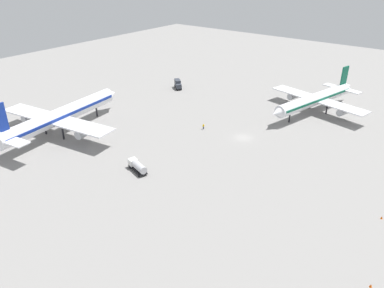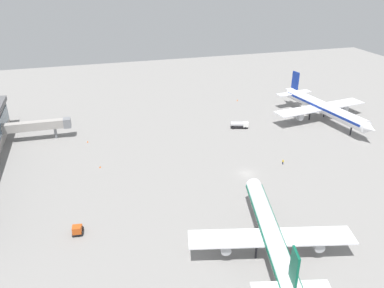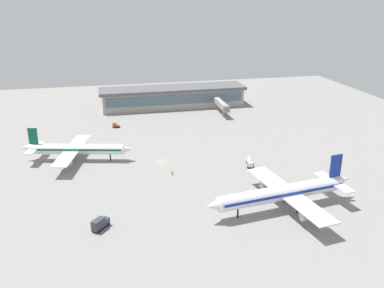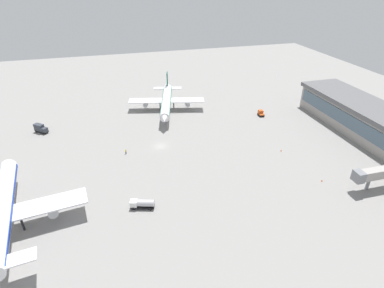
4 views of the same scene
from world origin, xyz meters
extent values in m
plane|color=gray|center=(0.00, 0.00, 0.00)|extent=(288.00, 288.00, 0.00)
cube|color=#9E9993|center=(-18.81, -78.00, 4.77)|extent=(76.39, 17.57, 9.55)
cube|color=#4C6070|center=(-18.81, -69.04, 6.14)|extent=(73.33, 0.30, 4.91)
cylinder|color=white|center=(-28.79, 43.26, 5.30)|extent=(40.37, 9.96, 4.42)
cone|color=white|center=(-7.60, 46.24, 5.30)|extent=(4.96, 4.77, 4.20)
cube|color=navy|center=(-28.79, 43.26, 5.63)|extent=(38.79, 9.83, 0.79)
cube|color=white|center=(-30.78, 42.98, 4.86)|extent=(11.67, 38.66, 0.40)
cylinder|color=#A5A8AD|center=(-29.29, 32.41, 3.31)|extent=(5.51, 3.13, 2.43)
cylinder|color=black|center=(-14.88, 45.22, 1.55)|extent=(0.53, 0.53, 3.09)
cylinder|color=black|center=(-31.48, 39.32, 1.55)|extent=(0.53, 0.53, 3.09)
cylinder|color=white|center=(30.21, -8.46, 4.65)|extent=(35.13, 12.04, 3.87)
cone|color=white|center=(11.97, -4.05, 4.65)|extent=(4.63, 4.49, 3.68)
cone|color=white|center=(48.45, -12.88, 5.23)|extent=(5.43, 4.15, 3.10)
cube|color=#0C593F|center=(30.21, -8.46, 4.94)|extent=(33.78, 11.79, 0.70)
cube|color=white|center=(31.92, -8.88, 4.26)|extent=(13.34, 33.83, 0.35)
cylinder|color=#A5A8AD|center=(29.72, -17.98, 2.90)|extent=(4.95, 3.15, 2.13)
cylinder|color=#A5A8AD|center=(34.12, 0.22, 2.90)|extent=(4.95, 3.15, 2.13)
cube|color=white|center=(45.61, -12.19, 5.03)|extent=(6.21, 13.74, 0.28)
cube|color=#0C593F|center=(45.61, -12.19, 9.68)|extent=(3.38, 1.20, 6.20)
cylinder|color=black|center=(18.23, -5.57, 1.36)|extent=(0.46, 0.46, 2.71)
cylinder|color=black|center=(32.22, -12.14, 1.36)|extent=(0.46, 0.46, 2.71)
cylinder|color=black|center=(33.67, -6.12, 1.36)|extent=(0.46, 0.46, 2.71)
cube|color=black|center=(13.98, -46.67, 0.55)|extent=(3.36, 2.18, 0.30)
cube|color=#BF4C19|center=(14.68, -46.74, 1.50)|extent=(1.97, 2.06, 1.60)
cube|color=#3F596B|center=(15.48, -46.81, 1.82)|extent=(0.22, 1.60, 0.90)
cube|color=#BF4C19|center=(13.08, -46.59, 0.95)|extent=(1.57, 2.02, 0.50)
cylinder|color=black|center=(15.18, -45.83, 0.40)|extent=(0.82, 0.37, 0.80)
cylinder|color=black|center=(15.01, -47.72, 0.40)|extent=(0.82, 0.37, 0.80)
cylinder|color=black|center=(12.95, -45.63, 0.40)|extent=(0.82, 0.37, 0.80)
cylinder|color=black|center=(12.78, -47.52, 0.40)|extent=(0.82, 0.37, 0.80)
cube|color=black|center=(-31.24, 10.53, 0.55)|extent=(3.66, 6.58, 0.30)
cube|color=white|center=(-30.58, 12.68, 1.50)|extent=(2.34, 2.28, 1.60)
cube|color=#3F596B|center=(-30.35, 13.45, 1.82)|extent=(1.55, 0.54, 0.90)
cylinder|color=#B7B7BC|center=(-31.51, 9.67, 1.60)|extent=(3.04, 4.83, 1.80)
cylinder|color=black|center=(-31.51, 12.92, 0.40)|extent=(0.52, 0.85, 0.80)
cylinder|color=black|center=(-29.69, 12.36, 0.40)|extent=(0.52, 0.85, 0.80)
cylinder|color=black|center=(-32.80, 8.70, 0.40)|extent=(0.52, 0.85, 0.80)
cylinder|color=black|center=(-30.98, 8.14, 0.40)|extent=(0.52, 0.85, 0.80)
cube|color=black|center=(22.69, 42.57, 0.55)|extent=(5.07, 5.50, 0.30)
cube|color=#333842|center=(21.46, 41.12, 1.50)|extent=(2.61, 2.60, 1.60)
cube|color=#3F596B|center=(20.94, 40.50, 1.82)|extent=(1.27, 1.09, 0.90)
cube|color=#333842|center=(23.27, 43.25, 2.00)|extent=(3.91, 4.13, 2.60)
cylinder|color=black|center=(22.15, 40.46, 0.40)|extent=(0.75, 0.80, 0.80)
cylinder|color=black|center=(20.70, 41.69, 0.40)|extent=(0.75, 0.80, 0.80)
cylinder|color=black|center=(24.68, 43.44, 0.40)|extent=(0.75, 0.80, 0.80)
cylinder|color=black|center=(23.24, 44.67, 0.40)|extent=(0.75, 0.80, 0.80)
cylinder|color=#1E2338|center=(-2.11, 12.38, 0.42)|extent=(0.42, 0.42, 0.85)
cylinder|color=yellow|center=(-2.11, 12.38, 1.15)|extent=(0.50, 0.50, 0.60)
sphere|color=tan|center=(-2.11, 12.38, 1.56)|extent=(0.22, 0.22, 0.22)
cylinder|color=yellow|center=(-1.89, 12.28, 1.15)|extent=(0.10, 0.10, 0.54)
cylinder|color=yellow|center=(-2.33, 12.47, 1.15)|extent=(0.10, 0.10, 0.54)
cylinder|color=slate|center=(-40.58, -52.76, 1.90)|extent=(0.90, 0.90, 3.80)
cube|color=slate|center=(-40.49, -48.57, 5.20)|extent=(3.17, 2.47, 3.08)
cone|color=#EA590C|center=(-33.98, -42.66, 0.30)|extent=(0.44, 0.44, 0.60)
cone|color=#EA590C|center=(-15.05, -39.90, 0.30)|extent=(0.44, 0.44, 0.60)
camera|label=1|loc=(-83.16, -45.72, 45.37)|focal=34.53mm
camera|label=2|loc=(86.49, -41.27, 54.33)|focal=35.84mm
camera|label=3|loc=(20.23, 142.10, 59.44)|focal=38.80mm
camera|label=4|loc=(-94.70, 14.55, 55.06)|focal=28.62mm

